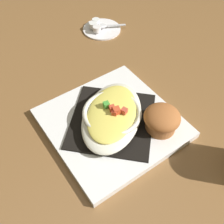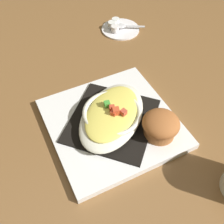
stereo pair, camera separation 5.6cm
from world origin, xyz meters
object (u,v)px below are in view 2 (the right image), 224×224
object	(u,v)px
creamer_cup_0	(116,21)
square_plate	(112,123)
creamer_cup_1	(112,25)
gratin_dish	(112,114)
muffin	(161,125)
creamer_saucer	(121,28)
spoon	(123,26)
creamer_cup_2	(115,28)

from	to	relation	value
creamer_cup_0	square_plate	bearing A→B (deg)	-105.65
creamer_cup_0	creamer_cup_1	distance (m)	0.02
gratin_dish	creamer_cup_1	size ratio (longest dim) A/B	9.65
muffin	creamer_saucer	size ratio (longest dim) A/B	0.65
spoon	muffin	bearing A→B (deg)	-94.85
muffin	spoon	size ratio (longest dim) A/B	0.85
creamer_saucer	creamer_cup_2	world-z (taller)	creamer_cup_2
gratin_dish	creamer_saucer	distance (m)	0.38
creamer_saucer	creamer_cup_2	xyz separation A→B (m)	(-0.02, -0.01, 0.01)
square_plate	spoon	xyz separation A→B (m)	(0.12, 0.35, 0.01)
square_plate	creamer_cup_1	distance (m)	0.38
gratin_dish	creamer_cup_2	world-z (taller)	gratin_dish
muffin	square_plate	bearing A→B (deg)	147.24
creamer_saucer	spoon	distance (m)	0.01
gratin_dish	creamer_cup_2	xyz separation A→B (m)	(0.09, 0.34, -0.02)
muffin	creamer_cup_0	world-z (taller)	muffin
muffin	creamer_cup_0	size ratio (longest dim) A/B	3.17
creamer_cup_0	spoon	bearing A→B (deg)	-59.75
creamer_cup_2	creamer_cup_0	bearing A→B (deg)	72.58
gratin_dish	spoon	distance (m)	0.38
creamer_cup_1	creamer_saucer	bearing A→B (deg)	-17.42
creamer_cup_2	gratin_dish	bearing A→B (deg)	-105.44
gratin_dish	creamer_cup_2	size ratio (longest dim) A/B	9.65
square_plate	creamer_cup_0	size ratio (longest dim) A/B	11.07
creamer_cup_1	square_plate	bearing A→B (deg)	-104.04
spoon	creamer_cup_2	bearing A→B (deg)	-155.09
muffin	creamer_cup_2	world-z (taller)	muffin
creamer_cup_1	muffin	bearing A→B (deg)	-90.53
creamer_saucer	creamer_cup_0	distance (m)	0.03
creamer_cup_1	creamer_cup_0	bearing A→B (deg)	46.80
square_plate	muffin	xyz separation A→B (m)	(0.09, -0.06, 0.04)
creamer_saucer	spoon	world-z (taller)	spoon
creamer_saucer	creamer_cup_0	size ratio (longest dim) A/B	4.85
creamer_cup_0	creamer_cup_1	world-z (taller)	same
muffin	creamer_cup_1	distance (m)	0.42
square_plate	creamer_cup_2	xyz separation A→B (m)	(0.09, 0.34, 0.01)
muffin	creamer_cup_0	xyz separation A→B (m)	(0.02, 0.44, -0.03)
square_plate	gratin_dish	distance (m)	0.03
creamer_cup_1	creamer_cup_2	world-z (taller)	same
muffin	creamer_cup_2	xyz separation A→B (m)	(0.01, 0.40, -0.03)
creamer_saucer	creamer_cup_1	distance (m)	0.03
gratin_dish	creamer_cup_2	distance (m)	0.35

